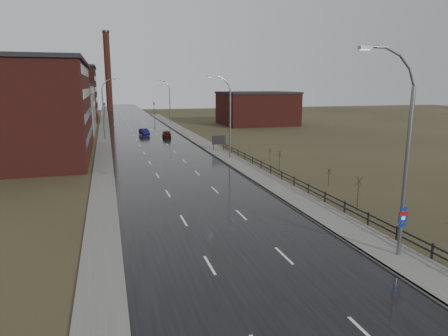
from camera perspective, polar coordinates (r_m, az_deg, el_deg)
ground at (r=20.65m, az=7.34°, el=-17.55°), size 320.00×320.00×0.00m
road at (r=77.44m, az=-10.70°, el=4.06°), size 14.00×300.00×0.06m
sidewalk_right at (r=54.78m, az=0.98°, el=1.22°), size 3.20×180.00×0.18m
curb_right at (r=54.36m, az=-0.55°, el=1.14°), size 0.16×180.00×0.18m
sidewalk_left at (r=77.09m, az=-16.79°, el=3.75°), size 2.40×260.00×0.12m
warehouse_near at (r=63.00m, az=-28.98°, el=7.26°), size 22.44×28.56×13.50m
warehouse_mid at (r=95.14m, az=-22.90°, el=7.91°), size 16.32×20.40×10.50m
warehouse_far at (r=125.42m, az=-23.80°, el=9.68°), size 26.52×24.48×15.50m
building_right at (r=105.57m, az=4.70°, el=8.52°), size 18.36×16.32×8.50m
smokestack at (r=166.53m, az=-16.25°, el=13.13°), size 2.70×2.70×30.70m
streetlight_main at (r=24.67m, az=24.14°, el=1.34°), size 3.91×0.29×12.11m
streetlight_right_mid at (r=54.96m, az=0.59°, el=7.30°), size 3.36×0.28×11.35m
streetlight_left at (r=78.54m, az=-16.66°, el=8.14°), size 3.36×0.28×11.35m
streetlight_right_far at (r=107.70m, az=-7.91°, el=9.35°), size 3.36×0.28×11.35m
guardrail at (r=40.11m, az=10.43°, el=-1.97°), size 0.10×53.05×1.10m
shrub_c at (r=34.30m, az=18.62°, el=-3.31°), size 0.68×0.72×2.89m
shrub_d at (r=41.69m, az=14.75°, el=-1.23°), size 0.46×0.48×1.90m
shrub_e at (r=47.59m, az=7.94°, el=1.06°), size 0.60×0.64×2.56m
shrub_f at (r=54.59m, az=6.59°, el=1.97°), size 0.41×0.43×1.69m
billboard at (r=62.28m, az=-0.77°, el=3.96°), size 2.16×0.17×2.44m
traffic_light_left at (r=136.54m, az=-16.75°, el=8.93°), size 0.58×2.73×5.30m
traffic_light_right at (r=137.41m, az=-9.99°, el=9.25°), size 0.58×2.73×5.30m
car_near at (r=83.61m, az=-11.32°, el=5.04°), size 1.97×4.25×1.35m
car_far at (r=79.65m, az=-8.20°, el=4.83°), size 2.02×4.21×1.39m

